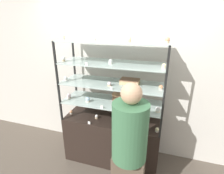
{
  "coord_description": "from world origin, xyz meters",
  "views": [
    {
      "loc": [
        0.68,
        -2.17,
        2.13
      ],
      "look_at": [
        0.0,
        0.0,
        1.26
      ],
      "focal_mm": 28.0,
      "sensor_mm": 36.0,
      "label": 1
    }
  ],
  "objects": [
    {
      "name": "cupcake_17",
      "position": [
        0.67,
        -0.05,
        1.92
      ],
      "size": [
        0.05,
        0.05,
        0.07
      ],
      "color": "#CCB28C",
      "rests_on": "display_riser_top"
    },
    {
      "name": "cupcake_13",
      "position": [
        0.66,
        -0.11,
        1.63
      ],
      "size": [
        0.05,
        0.05,
        0.06
      ],
      "color": "beige",
      "rests_on": "display_riser_upper"
    },
    {
      "name": "cupcake_7",
      "position": [
        0.65,
        -0.12,
        1.07
      ],
      "size": [
        0.06,
        0.06,
        0.08
      ],
      "color": "beige",
      "rests_on": "display_riser_lower"
    },
    {
      "name": "cupcake_1",
      "position": [
        -0.23,
        -0.05,
        0.77
      ],
      "size": [
        0.05,
        0.05,
        0.06
      ],
      "color": "#CCB28C",
      "rests_on": "display_base"
    },
    {
      "name": "cupcake_5",
      "position": [
        -0.33,
        -0.11,
        1.07
      ],
      "size": [
        0.06,
        0.06,
        0.08
      ],
      "color": "beige",
      "rests_on": "display_riser_lower"
    },
    {
      "name": "cupcake_6",
      "position": [
        0.33,
        -0.13,
        1.07
      ],
      "size": [
        0.06,
        0.06,
        0.08
      ],
      "color": "#CCB28C",
      "rests_on": "display_riser_lower"
    },
    {
      "name": "price_tag_4",
      "position": [
        0.38,
        -0.23,
        1.91
      ],
      "size": [
        0.04,
        0.0,
        0.04
      ],
      "color": "white",
      "rests_on": "display_riser_top"
    },
    {
      "name": "display_riser_middle",
      "position": [
        0.0,
        0.0,
        1.3
      ],
      "size": [
        1.43,
        0.51,
        0.29
      ],
      "color": "black",
      "rests_on": "display_riser_lower"
    },
    {
      "name": "cupcake_11",
      "position": [
        -0.67,
        -0.1,
        1.63
      ],
      "size": [
        0.05,
        0.05,
        0.06
      ],
      "color": "#CCB28C",
      "rests_on": "display_riser_upper"
    },
    {
      "name": "cupcake_2",
      "position": [
        0.23,
        -0.13,
        0.77
      ],
      "size": [
        0.05,
        0.05,
        0.06
      ],
      "color": "#CCB28C",
      "rests_on": "display_base"
    },
    {
      "name": "customer_figure",
      "position": [
        0.41,
        -0.68,
        0.85
      ],
      "size": [
        0.37,
        0.37,
        1.59
      ],
      "color": "brown",
      "rests_on": "ground_plane"
    },
    {
      "name": "price_tag_2",
      "position": [
        0.06,
        -0.23,
        1.34
      ],
      "size": [
        0.04,
        0.0,
        0.04
      ],
      "color": "white",
      "rests_on": "display_riser_middle"
    },
    {
      "name": "layer_cake_centerpiece",
      "position": [
        0.08,
        0.07,
        1.09
      ],
      "size": [
        0.2,
        0.2,
        0.11
      ],
      "color": "brown",
      "rests_on": "display_riser_lower"
    },
    {
      "name": "cupcake_12",
      "position": [
        0.0,
        -0.07,
        1.63
      ],
      "size": [
        0.05,
        0.05,
        0.06
      ],
      "color": "white",
      "rests_on": "display_riser_upper"
    },
    {
      "name": "cupcake_16",
      "position": [
        0.23,
        -0.06,
        1.92
      ],
      "size": [
        0.05,
        0.05,
        0.07
      ],
      "color": "#CCB28C",
      "rests_on": "display_riser_top"
    },
    {
      "name": "sheet_cake_frosted",
      "position": [
        0.24,
        0.06,
        1.35
      ],
      "size": [
        0.26,
        0.17,
        0.06
      ],
      "color": "#DBBC84",
      "rests_on": "display_riser_middle"
    },
    {
      "name": "display_riser_top",
      "position": [
        0.0,
        0.0,
        1.87
      ],
      "size": [
        1.43,
        0.51,
        0.29
      ],
      "color": "black",
      "rests_on": "display_riser_upper"
    },
    {
      "name": "cupcake_15",
      "position": [
        -0.21,
        -0.09,
        1.92
      ],
      "size": [
        0.05,
        0.05,
        0.07
      ],
      "color": "beige",
      "rests_on": "display_riser_top"
    },
    {
      "name": "cupcake_14",
      "position": [
        -0.66,
        -0.07,
        1.92
      ],
      "size": [
        0.05,
        0.05,
        0.07
      ],
      "color": "beige",
      "rests_on": "display_riser_top"
    },
    {
      "name": "cupcake_8",
      "position": [
        -0.67,
        -0.09,
        1.34
      ],
      "size": [
        0.05,
        0.05,
        0.06
      ],
      "color": "white",
      "rests_on": "display_riser_middle"
    },
    {
      "name": "price_tag_3",
      "position": [
        -0.26,
        -0.23,
        1.62
      ],
      "size": [
        0.04,
        0.0,
        0.04
      ],
      "color": "white",
      "rests_on": "display_riser_upper"
    },
    {
      "name": "cupcake_3",
      "position": [
        0.67,
        -0.13,
        0.77
      ],
      "size": [
        0.05,
        0.05,
        0.06
      ],
      "color": "beige",
      "rests_on": "display_base"
    },
    {
      "name": "back_wall",
      "position": [
        0.0,
        0.4,
        1.3
      ],
      "size": [
        8.0,
        0.05,
        2.6
      ],
      "color": "silver",
      "rests_on": "ground_plane"
    },
    {
      "name": "display_riser_upper",
      "position": [
        0.0,
        0.0,
        1.58
      ],
      "size": [
        1.43,
        0.51,
        0.29
      ],
      "color": "black",
      "rests_on": "display_riser_middle"
    },
    {
      "name": "cupcake_4",
      "position": [
        -0.65,
        -0.08,
        1.07
      ],
      "size": [
        0.06,
        0.06,
        0.08
      ],
      "color": "beige",
      "rests_on": "display_riser_lower"
    },
    {
      "name": "price_tag_0",
      "position": [
        -0.27,
        -0.23,
        0.77
      ],
      "size": [
        0.04,
        0.0,
        0.04
      ],
      "color": "white",
      "rests_on": "display_base"
    },
    {
      "name": "cupcake_10",
      "position": [
        0.66,
        -0.05,
        1.34
      ],
      "size": [
        0.05,
        0.05,
        0.06
      ],
      "color": "beige",
      "rests_on": "display_riser_middle"
    },
    {
      "name": "cupcake_9",
      "position": [
        -0.0,
        -0.12,
        1.34
      ],
      "size": [
        0.05,
        0.05,
        0.06
      ],
      "color": "#CCB28C",
      "rests_on": "display_riser_middle"
    },
    {
      "name": "price_tag_1",
      "position": [
        -0.07,
        -0.23,
        1.05
      ],
      "size": [
        0.04,
        0.0,
        0.04
      ],
      "color": "white",
      "rests_on": "display_riser_lower"
    },
    {
      "name": "ground_plane",
      "position": [
        0.0,
        0.0,
        0.0
      ],
      "size": [
        20.0,
        20.0,
        0.0
      ],
      "primitive_type": "plane",
      "color": "brown"
    },
    {
      "name": "cupcake_0",
      "position": [
        -0.66,
        -0.05,
        0.77
      ],
      "size": [
        0.05,
        0.05,
        0.06
      ],
      "color": "beige",
      "rests_on": "display_base"
    },
    {
      "name": "display_riser_lower",
      "position": [
        0.0,
        0.0,
        1.01
      ],
      "size": [
        1.43,
        0.51,
        0.29
      ],
      "color": "black",
      "rests_on": "display_base"
    },
    {
      "name": "display_base",
      "position": [
        0.0,
        0.0,
        0.37
      ],
      "size": [
        1.43,
        0.51,
        0.74
      ],
      "color": "black",
      "rests_on": "ground_plane"
    }
  ]
}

